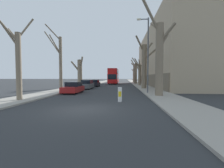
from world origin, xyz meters
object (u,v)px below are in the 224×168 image
object	(u,v)px
street_tree_left_0	(18,61)
lamp_post	(147,52)
parked_car_1	(87,85)
street_tree_right_4	(134,75)
traffic_bollard	(120,94)
parked_car_2	(94,83)
street_tree_left_1	(60,61)
parked_car_0	(73,88)
double_decker_bus	(114,76)
street_tree_right_1	(144,65)
street_tree_left_2	(80,72)
street_tree_right_0	(159,55)
street_tree_right_2	(140,72)
street_tree_right_3	(135,73)

from	to	relation	value
street_tree_left_0	lamp_post	distance (m)	13.11
parked_car_1	lamp_post	world-z (taller)	lamp_post
street_tree_right_4	traffic_bollard	world-z (taller)	street_tree_right_4
parked_car_1	traffic_bollard	world-z (taller)	parked_car_1
parked_car_2	street_tree_left_1	bearing A→B (deg)	-101.52
parked_car_0	double_decker_bus	bearing A→B (deg)	83.04
double_decker_bus	lamp_post	bearing A→B (deg)	-77.60
street_tree_right_1	double_decker_bus	world-z (taller)	street_tree_right_1
double_decker_bus	lamp_post	size ratio (longest dim) A/B	1.33
double_decker_bus	street_tree_left_2	bearing A→B (deg)	-109.38
parked_car_1	traffic_bollard	distance (m)	14.08
street_tree_right_0	street_tree_right_2	size ratio (longest dim) A/B	1.45
lamp_post	street_tree_right_1	bearing A→B (deg)	84.89
street_tree_right_1	street_tree_right_3	size ratio (longest dim) A/B	1.20
street_tree_right_1	street_tree_right_0	bearing A→B (deg)	-89.07
street_tree_left_2	parked_car_0	distance (m)	10.94
parked_car_0	parked_car_1	xyz separation A→B (m)	(-0.00, 6.66, 0.04)
street_tree_left_2	street_tree_right_2	bearing A→B (deg)	28.04
street_tree_right_3	parked_car_2	size ratio (longest dim) A/B	1.65
street_tree_right_3	parked_car_2	bearing A→B (deg)	-125.41
street_tree_left_1	street_tree_right_0	distance (m)	12.84
double_decker_bus	traffic_bollard	world-z (taller)	double_decker_bus
parked_car_1	street_tree_left_1	bearing A→B (deg)	-114.86
street_tree_right_1	traffic_bollard	bearing A→B (deg)	-105.49
street_tree_right_0	double_decker_bus	distance (m)	29.53
street_tree_right_2	parked_car_2	size ratio (longest dim) A/B	1.50
street_tree_right_1	parked_car_2	bearing A→B (deg)	148.06
double_decker_bus	parked_car_1	distance (m)	19.82
parked_car_1	parked_car_2	bearing A→B (deg)	90.00
street_tree_right_1	street_tree_right_2	distance (m)	9.78
street_tree_right_4	lamp_post	world-z (taller)	lamp_post
street_tree_right_4	street_tree_left_0	bearing A→B (deg)	-106.03
double_decker_bus	street_tree_right_4	bearing A→B (deg)	56.45
street_tree_right_1	parked_car_1	world-z (taller)	street_tree_right_1
street_tree_right_3	double_decker_bus	xyz separation A→B (m)	(-6.38, -0.51, -0.84)
street_tree_right_1	street_tree_right_4	bearing A→B (deg)	89.57
street_tree_right_0	street_tree_left_1	bearing A→B (deg)	161.24
street_tree_right_3	parked_car_2	world-z (taller)	street_tree_right_3
street_tree_right_1	parked_car_1	size ratio (longest dim) A/B	2.00
street_tree_right_3	parked_car_0	bearing A→B (deg)	-109.75
street_tree_right_4	parked_car_0	size ratio (longest dim) A/B	1.60
street_tree_left_0	street_tree_right_2	world-z (taller)	street_tree_left_0
parked_car_1	parked_car_0	bearing A→B (deg)	-90.00
street_tree_right_0	street_tree_right_1	world-z (taller)	street_tree_right_0
parked_car_2	lamp_post	bearing A→B (deg)	-56.03
street_tree_right_1	street_tree_right_4	distance (m)	29.00
street_tree_left_1	street_tree_left_2	xyz separation A→B (m)	(0.04, 8.91, -1.17)
street_tree_left_2	parked_car_0	size ratio (longest dim) A/B	1.45
street_tree_right_0	street_tree_right_4	size ratio (longest dim) A/B	1.48
street_tree_right_4	parked_car_2	bearing A→B (deg)	-113.18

